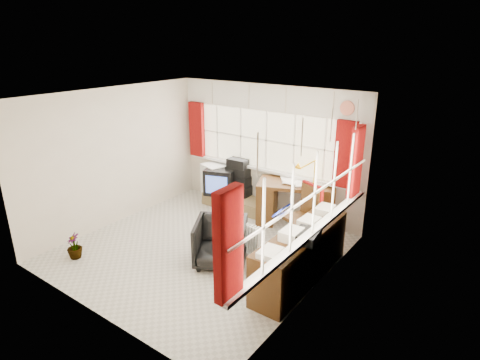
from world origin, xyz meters
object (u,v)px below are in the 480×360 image
object	(u,v)px
mini_fridge	(216,183)
desk	(296,201)
radiator	(251,244)
crt_tv	(221,181)
tv_bench	(236,202)
desk_lamp	(315,168)
task_chair	(306,214)
credenza	(301,255)
office_chair	(221,242)

from	to	relation	value
mini_fridge	desk	bearing A→B (deg)	0.01
radiator	crt_tv	world-z (taller)	crt_tv
tv_bench	crt_tv	size ratio (longest dim) A/B	1.91
desk_lamp	task_chair	bearing A→B (deg)	-71.65
credenza	tv_bench	distance (m)	2.75
desk	desk_lamp	xyz separation A→B (m)	(0.31, 0.06, 0.69)
desk	office_chair	distance (m)	1.94
desk_lamp	radiator	distance (m)	1.83
radiator	desk	bearing A→B (deg)	90.88
credenza	office_chair	bearing A→B (deg)	-164.86
task_chair	credenza	xyz separation A→B (m)	(0.39, -0.92, -0.19)
radiator	credenza	size ratio (longest dim) A/B	0.27
desk_lamp	task_chair	distance (m)	0.96
office_chair	radiator	xyz separation A→B (m)	(0.27, 0.42, -0.13)
crt_tv	radiator	bearing A→B (deg)	-39.36
desk	radiator	xyz separation A→B (m)	(0.02, -1.50, -0.23)
desk_lamp	tv_bench	xyz separation A→B (m)	(-1.64, -0.14, -1.01)
mini_fridge	tv_bench	bearing A→B (deg)	-7.87
tv_bench	mini_fridge	world-z (taller)	mini_fridge
credenza	crt_tv	world-z (taller)	credenza
credenza	tv_bench	bearing A→B (deg)	146.30
desk	tv_bench	distance (m)	1.37
tv_bench	desk_lamp	bearing A→B (deg)	4.75
office_chair	crt_tv	size ratio (longest dim) A/B	1.07
credenza	crt_tv	distance (m)	3.04
office_chair	tv_bench	xyz separation A→B (m)	(-1.08, 1.84, -0.23)
desk	office_chair	size ratio (longest dim) A/B	1.98
crt_tv	mini_fridge	bearing A→B (deg)	156.09
desk	crt_tv	size ratio (longest dim) A/B	2.12
radiator	credenza	xyz separation A→B (m)	(0.92, -0.10, 0.17)
desk_lamp	crt_tv	xyz separation A→B (m)	(-2.00, -0.15, -0.62)
credenza	radiator	bearing A→B (deg)	174.00
task_chair	crt_tv	world-z (taller)	task_chair
task_chair	office_chair	size ratio (longest dim) A/B	1.39
desk	mini_fridge	size ratio (longest dim) A/B	1.92
task_chair	tv_bench	xyz separation A→B (m)	(-1.88, 0.60, -0.45)
radiator	tv_bench	size ratio (longest dim) A/B	0.39
office_chair	tv_bench	size ratio (longest dim) A/B	0.56
desk	crt_tv	distance (m)	1.70
office_chair	crt_tv	world-z (taller)	crt_tv
task_chair	crt_tv	size ratio (longest dim) A/B	1.49
task_chair	credenza	distance (m)	1.02
desk_lamp	radiator	bearing A→B (deg)	-100.38
office_chair	radiator	distance (m)	0.52
radiator	mini_fridge	bearing A→B (deg)	142.12
crt_tv	tv_bench	bearing A→B (deg)	2.58
task_chair	radiator	distance (m)	1.04
office_chair	desk_lamp	bearing A→B (deg)	43.89
crt_tv	office_chair	bearing A→B (deg)	-51.72
desk	office_chair	bearing A→B (deg)	-97.39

